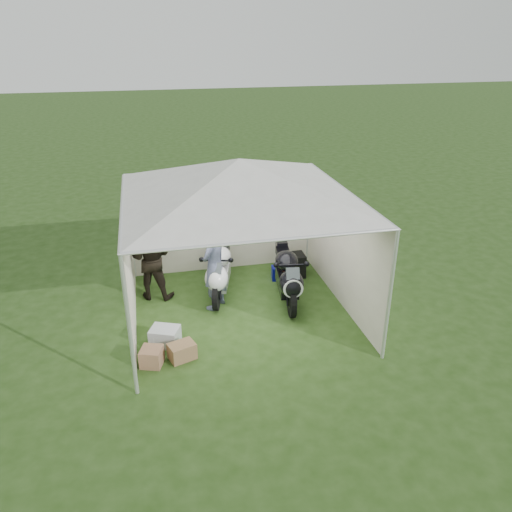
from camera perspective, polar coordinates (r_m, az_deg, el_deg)
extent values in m
plane|color=#213C11|center=(9.76, -1.69, -6.31)|extent=(80.00, 80.00, 0.00)
cylinder|color=silver|center=(7.34, -14.27, -7.98)|extent=(0.06, 0.06, 2.30)
cylinder|color=silver|center=(8.16, 15.03, -4.57)|extent=(0.06, 0.06, 2.30)
cylinder|color=silver|center=(10.94, -14.21, 3.13)|extent=(0.06, 0.06, 2.30)
cylinder|color=silver|center=(11.51, 6.10, 4.82)|extent=(0.06, 0.06, 2.30)
cube|color=beige|center=(11.05, -3.81, 4.06)|extent=(4.00, 0.02, 2.30)
cube|color=beige|center=(9.10, -14.24, -1.33)|extent=(0.02, 4.00, 2.30)
cube|color=beige|center=(9.77, 9.80, 0.93)|extent=(0.02, 4.00, 2.30)
pyramid|color=white|center=(8.71, -1.91, 8.84)|extent=(5.66, 5.66, 0.70)
cube|color=#99A5B7|center=(10.69, -12.72, 6.76)|extent=(0.22, 0.02, 0.28)
cube|color=#99A5B7|center=(10.69, -10.83, 6.93)|extent=(0.22, 0.02, 0.28)
cube|color=#99A5B7|center=(10.71, -8.95, 7.10)|extent=(0.22, 0.01, 0.28)
cube|color=#99A5B7|center=(10.73, -7.08, 7.26)|extent=(0.22, 0.01, 0.28)
cube|color=#99A5B7|center=(10.78, -12.57, 5.25)|extent=(0.22, 0.02, 0.28)
cube|color=#99A5B7|center=(10.78, -10.71, 5.42)|extent=(0.22, 0.01, 0.28)
cube|color=#99A5B7|center=(10.80, -8.85, 5.58)|extent=(0.22, 0.02, 0.28)
cube|color=#99A5B7|center=(10.83, -7.00, 5.74)|extent=(0.22, 0.01, 0.28)
cylinder|color=#D8590C|center=(10.80, -2.84, 8.07)|extent=(3.20, 0.02, 0.02)
cylinder|color=black|center=(9.72, -4.55, -4.48)|extent=(0.26, 0.61, 0.60)
cylinder|color=black|center=(10.96, -3.67, -0.91)|extent=(0.31, 0.62, 0.60)
cube|color=silver|center=(10.25, -4.13, -2.32)|extent=(0.59, 1.01, 0.30)
ellipsoid|color=silver|center=(9.66, -4.54, -2.51)|extent=(0.60, 0.70, 0.50)
ellipsoid|color=silver|center=(10.17, -4.13, -0.03)|extent=(0.59, 0.72, 0.35)
cube|color=black|center=(10.56, -3.87, 0.58)|extent=(0.42, 0.65, 0.14)
cube|color=silver|center=(10.83, -3.69, 1.68)|extent=(0.29, 0.35, 0.18)
cube|color=black|center=(10.54, -3.91, -0.50)|extent=(0.25, 0.56, 0.10)
cube|color=#3F474C|center=(9.43, -4.68, -1.43)|extent=(0.27, 0.21, 0.21)
cylinder|color=black|center=(9.48, 4.11, -5.21)|extent=(0.19, 0.63, 0.62)
cylinder|color=black|center=(10.74, 2.93, -1.40)|extent=(0.24, 0.64, 0.62)
cube|color=black|center=(10.02, 3.54, -2.91)|extent=(0.48, 1.02, 0.31)
ellipsoid|color=black|center=(9.41, 4.07, -3.15)|extent=(0.55, 0.68, 0.52)
ellipsoid|color=black|center=(9.93, 3.51, -0.52)|extent=(0.54, 0.69, 0.36)
cube|color=black|center=(10.33, 3.17, 0.14)|extent=(0.35, 0.65, 0.14)
cube|color=black|center=(10.60, 2.93, 1.30)|extent=(0.27, 0.34, 0.19)
cube|color=#911F04|center=(10.31, 3.23, -0.99)|extent=(0.18, 0.58, 0.10)
cube|color=#3F474C|center=(9.18, 4.24, -2.02)|extent=(0.27, 0.18, 0.22)
cylinder|color=white|center=(9.21, 4.29, -3.80)|extent=(0.37, 0.07, 0.37)
cube|color=#1013B1|center=(10.91, 2.84, -1.94)|extent=(0.42, 0.30, 0.29)
imported|color=black|center=(10.11, -11.94, -0.19)|extent=(1.00, 0.88, 1.73)
imported|color=slate|center=(9.53, -4.77, -1.09)|extent=(0.75, 0.77, 1.79)
cube|color=black|center=(11.02, 4.20, -1.06)|extent=(0.52, 0.42, 0.51)
cube|color=#B5B9BF|center=(8.87, -10.35, -9.02)|extent=(0.58, 0.53, 0.32)
cube|color=#886146|center=(8.43, -11.83, -11.20)|extent=(0.42, 0.42, 0.30)
cube|color=silver|center=(8.87, -10.47, -9.41)|extent=(0.35, 0.32, 0.22)
cube|color=brown|center=(8.49, -8.45, -10.72)|extent=(0.50, 0.42, 0.28)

